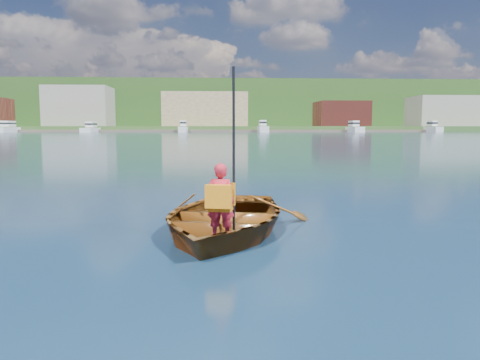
{
  "coord_description": "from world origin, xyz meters",
  "views": [
    {
      "loc": [
        -1.24,
        -6.94,
        1.58
      ],
      "look_at": [
        -0.88,
        -0.02,
        0.79
      ],
      "focal_mm": 35.0,
      "sensor_mm": 36.0,
      "label": 1
    }
  ],
  "objects_px": {
    "rowboat": "(223,218)",
    "marina_yachts": "(203,128)",
    "child_paddler": "(221,200)",
    "dock": "(189,131)"
  },
  "relations": [
    {
      "from": "rowboat",
      "to": "marina_yachts",
      "type": "xyz_separation_m",
      "value": [
        -4.04,
        143.33,
        1.11
      ]
    },
    {
      "from": "rowboat",
      "to": "child_paddler",
      "type": "distance_m",
      "value": 1.0
    },
    {
      "from": "child_paddler",
      "to": "marina_yachts",
      "type": "distance_m",
      "value": 144.3
    },
    {
      "from": "rowboat",
      "to": "child_paddler",
      "type": "bearing_deg",
      "value": -92.53
    },
    {
      "from": "dock",
      "to": "rowboat",
      "type": "bearing_deg",
      "value": -86.58
    },
    {
      "from": "child_paddler",
      "to": "dock",
      "type": "xyz_separation_m",
      "value": [
        -8.79,
        148.93,
        -0.24
      ]
    },
    {
      "from": "rowboat",
      "to": "dock",
      "type": "height_order",
      "value": "dock"
    },
    {
      "from": "dock",
      "to": "marina_yachts",
      "type": "height_order",
      "value": "marina_yachts"
    },
    {
      "from": "child_paddler",
      "to": "dock",
      "type": "relative_size",
      "value": 0.01
    },
    {
      "from": "child_paddler",
      "to": "marina_yachts",
      "type": "height_order",
      "value": "marina_yachts"
    }
  ]
}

